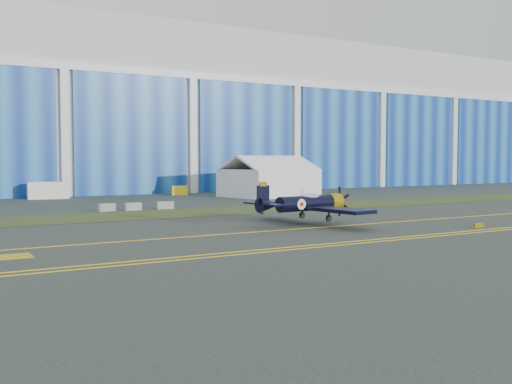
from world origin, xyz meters
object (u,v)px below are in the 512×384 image
tent (269,176)px  shipping_container (48,190)px  tug (179,190)px  warbird (305,203)px

tent → shipping_container: (-31.84, 11.85, -2.01)m
shipping_container → tug: bearing=2.2°
warbird → tug: warbird is taller
shipping_container → tug: 20.87m
warbird → shipping_container: warbird is taller
tent → shipping_container: 34.04m
tug → warbird: bearing=-83.5°
tug → tent: bearing=-28.6°
warbird → tent: 41.09m
tent → tug: bearing=123.5°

